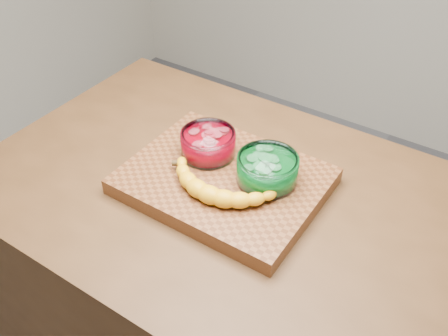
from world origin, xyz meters
The scene contains 5 objects.
counter centered at (0.00, 0.00, 0.45)m, with size 1.20×0.80×0.90m, color #482C15.
cutting_board centered at (0.00, 0.00, 0.92)m, with size 0.45×0.35×0.04m, color brown.
bowl_red centered at (-0.08, 0.05, 0.97)m, with size 0.13×0.13×0.06m.
bowl_green centered at (0.09, 0.04, 0.97)m, with size 0.14×0.14×0.07m.
banana centered at (0.02, -0.06, 0.96)m, with size 0.29×0.14×0.04m, color gold, non-canonical shape.
Camera 1 is at (0.49, -0.74, 1.70)m, focal length 40.00 mm.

